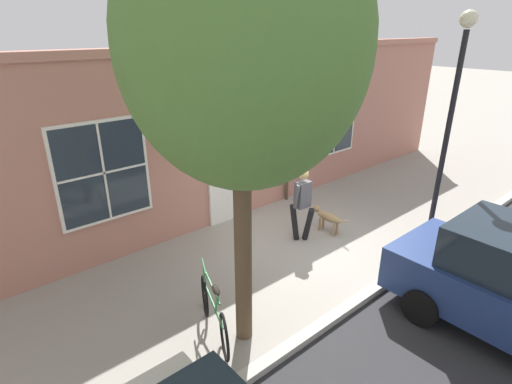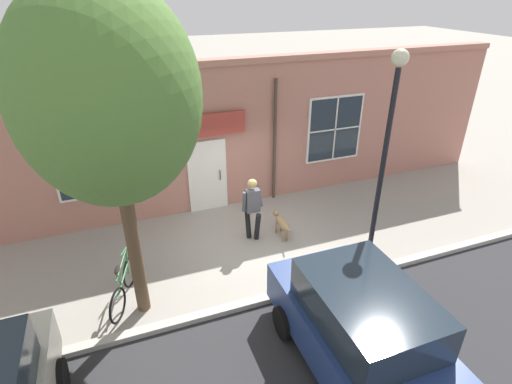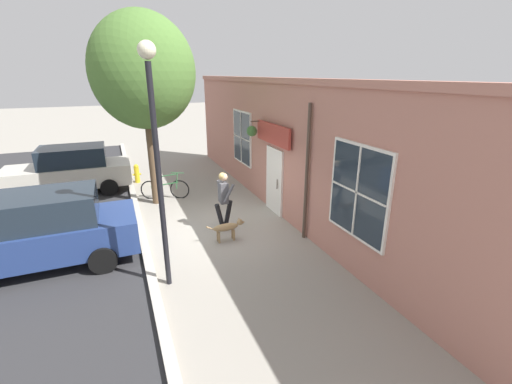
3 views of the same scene
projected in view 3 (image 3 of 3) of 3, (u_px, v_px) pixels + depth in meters
name	position (u px, v px, depth m)	size (l,w,h in m)	color
ground_plane	(214.00, 227.00, 10.05)	(90.00, 90.00, 0.00)	gray
storefront_facade	(287.00, 151.00, 10.21)	(0.95, 18.00, 4.17)	#B27566
pedestrian_walking	(224.00, 196.00, 9.64)	(0.58, 0.55, 1.70)	black
dog_on_leash	(228.00, 227.00, 9.15)	(1.10, 0.23, 0.59)	#997A51
street_tree_by_curb	(144.00, 74.00, 10.54)	(3.21, 2.89, 6.11)	brown
leaning_bicycle	(165.00, 188.00, 12.25)	(1.64, 0.68, 1.00)	black
parked_car_nearest_curb	(70.00, 170.00, 12.71)	(4.30, 1.95, 1.75)	beige
parked_car_mid_block	(40.00, 231.00, 7.81)	(4.30, 1.95, 1.75)	navy
street_lamp	(155.00, 138.00, 6.34)	(0.32, 0.32, 4.82)	black
fire_hydrant	(137.00, 173.00, 14.08)	(0.34, 0.20, 0.77)	gold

